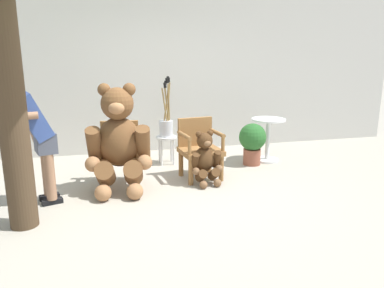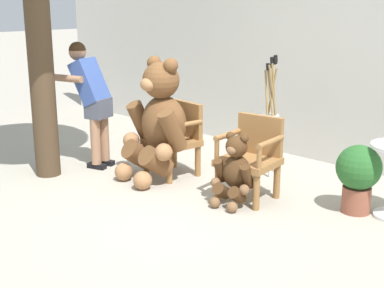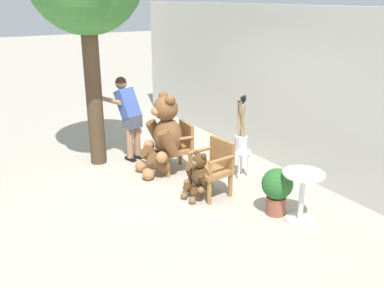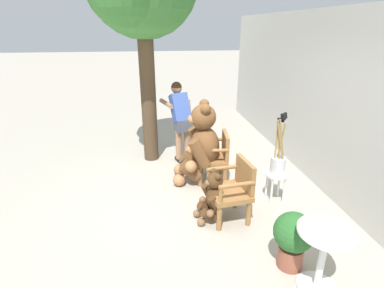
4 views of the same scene
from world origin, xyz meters
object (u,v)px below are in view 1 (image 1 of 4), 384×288
Objects in this scene: white_stool at (166,143)px; potted_plant at (252,141)px; wooden_chair_left at (120,151)px; round_side_table at (268,135)px; person_visitor at (35,130)px; teddy_bear_small at (205,158)px; brush_bucket at (166,123)px; wooden_chair_right at (199,147)px; teddy_bear_large at (119,139)px.

potted_plant is (1.34, -0.38, 0.04)m from white_stool.
potted_plant is (2.13, 0.40, -0.07)m from wooden_chair_left.
white_stool is at bearing 172.11° from round_side_table.
person_visitor is 2.25m from white_stool.
teddy_bear_small is at bearing -13.80° from wooden_chair_left.
wooden_chair_left is 0.89× the size of brush_bucket.
person_visitor reaches higher than brush_bucket.
wooden_chair_right is 0.30m from teddy_bear_small.
potted_plant is at bearing 16.02° from person_visitor.
wooden_chair_right is 1.20m from teddy_bear_large.
teddy_bear_small is 1.62× the size of white_stool.
round_side_table is (1.68, -0.23, 0.09)m from white_stool.
brush_bucket reaches higher than teddy_bear_large.
white_stool is 0.68× the size of potted_plant.
wooden_chair_left is 2.53m from round_side_table.
person_visitor reaches higher than teddy_bear_large.
teddy_bear_small reaches higher than round_side_table.
wooden_chair_left is at bearing 180.00° from wooden_chair_right.
wooden_chair_left is at bearing -135.50° from brush_bucket.
wooden_chair_right is at bearing -66.20° from brush_bucket.
teddy_bear_small is 1.10× the size of potted_plant.
teddy_bear_large reaches higher than wooden_chair_left.
wooden_chair_right reaches higher than potted_plant.
brush_bucket reaches higher than potted_plant.
wooden_chair_left is 1.13m from brush_bucket.
brush_bucket reaches higher than round_side_table.
wooden_chair_left is at bearing -135.25° from white_stool.
brush_bucket reaches higher than wooden_chair_right.
wooden_chair_left is 1.26× the size of potted_plant.
teddy_bear_large reaches higher than white_stool.
teddy_bear_large is (-1.15, -0.26, 0.23)m from wooden_chair_right.
wooden_chair_left is at bearing 26.61° from person_visitor.
teddy_bear_large is 1.89× the size of teddy_bear_small.
round_side_table is (3.45, 1.04, -0.47)m from person_visitor.
wooden_chair_right is at bearing -157.66° from round_side_table.
brush_bucket is (0.79, 0.78, 0.21)m from wooden_chair_left.
white_stool is at bearing 113.93° from wooden_chair_right.
teddy_bear_small is 0.49× the size of person_visitor.
brush_bucket is (-0.36, 1.06, 0.31)m from teddy_bear_small.
teddy_bear_large is 3.07× the size of white_stool.
potted_plant is at bearing -15.71° from white_stool.
teddy_bear_small is at bearing -87.46° from wooden_chair_right.
wooden_chair_right is at bearing 12.60° from teddy_bear_large.
person_visitor is at bearing -153.39° from wooden_chair_left.
brush_bucket is 1.42× the size of potted_plant.
person_visitor is 2.14× the size of round_side_table.
teddy_bear_large is 2.62m from round_side_table.
teddy_bear_large is 2.27m from potted_plant.
round_side_table reaches higher than white_stool.
brush_bucket is at bearing 44.50° from wooden_chair_left.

